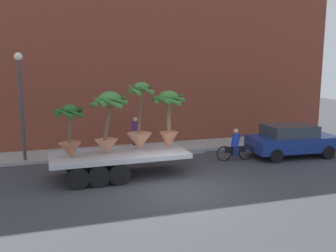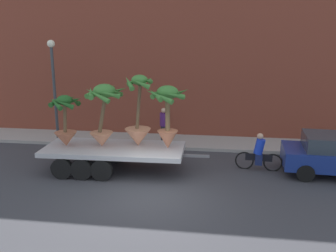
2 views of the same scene
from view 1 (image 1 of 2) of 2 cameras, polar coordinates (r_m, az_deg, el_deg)
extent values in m
plane|color=#38383D|center=(13.45, 1.85, -9.76)|extent=(60.00, 60.00, 0.00)
cube|color=#A39E99|center=(19.06, -4.21, -3.68)|extent=(24.00, 2.20, 0.15)
cube|color=brown|center=(20.21, -5.50, 10.51)|extent=(24.00, 1.20, 9.55)
cube|color=#B7BABF|center=(14.68, -7.62, -4.53)|extent=(5.46, 2.34, 0.18)
cylinder|color=black|center=(15.59, -14.61, -5.78)|extent=(0.80, 0.24, 0.80)
cylinder|color=black|center=(13.61, -13.97, -8.03)|extent=(0.80, 0.24, 0.80)
cylinder|color=black|center=(15.65, -11.83, -5.61)|extent=(0.80, 0.24, 0.80)
cylinder|color=black|center=(13.69, -10.78, -7.81)|extent=(0.80, 0.24, 0.80)
cylinder|color=black|center=(15.75, -9.09, -5.42)|extent=(0.80, 0.24, 0.80)
cylinder|color=black|center=(13.80, -7.63, -7.57)|extent=(0.80, 0.24, 0.80)
cube|color=slate|center=(15.62, 4.04, -4.16)|extent=(1.00, 0.12, 0.10)
cone|color=#B26647|center=(14.31, -15.10, -3.64)|extent=(0.86, 0.86, 0.56)
cylinder|color=brown|center=(14.13, -15.17, -0.03)|extent=(0.21, 0.12, 1.27)
ellipsoid|color=#235B23|center=(14.04, -15.18, 2.52)|extent=(0.61, 0.61, 0.38)
cone|color=#235B23|center=(14.13, -13.48, 2.36)|extent=(0.31, 0.88, 0.47)
cone|color=#235B23|center=(14.40, -14.17, 2.52)|extent=(0.83, 0.70, 0.42)
cone|color=#235B23|center=(14.43, -15.87, 2.51)|extent=(0.88, 0.51, 0.37)
cone|color=#235B23|center=(14.10, -16.72, 2.25)|extent=(0.33, 0.81, 0.40)
cone|color=#235B23|center=(13.74, -16.04, 1.99)|extent=(0.74, 0.61, 0.48)
cone|color=#235B23|center=(13.72, -14.58, 2.03)|extent=(0.77, 0.45, 0.48)
cone|color=tan|center=(14.57, -9.63, -3.20)|extent=(0.91, 0.91, 0.56)
cylinder|color=brown|center=(14.38, -9.37, 1.07)|extent=(0.47, 0.14, 1.62)
ellipsoid|color=#428438|center=(14.29, -9.07, 4.31)|extent=(0.86, 0.86, 0.54)
cone|color=#428438|center=(14.39, -7.09, 4.17)|extent=(0.22, 1.02, 0.47)
cone|color=#428438|center=(14.83, -7.96, 4.30)|extent=(1.09, 0.88, 0.55)
cone|color=#428438|center=(14.76, -10.20, 4.13)|extent=(1.07, 0.63, 0.61)
cone|color=#428438|center=(14.38, -10.98, 4.08)|extent=(0.49, 1.00, 0.45)
cone|color=#428438|center=(14.07, -10.89, 3.99)|extent=(0.53, 1.04, 0.42)
cone|color=#428438|center=(13.79, -9.23, 3.77)|extent=(1.04, 0.43, 0.60)
cone|color=#428438|center=(13.98, -7.82, 4.00)|extent=(0.86, 0.68, 0.43)
cone|color=tan|center=(15.05, -4.50, -2.42)|extent=(1.02, 1.02, 0.69)
cylinder|color=brown|center=(14.84, -4.37, 2.49)|extent=(0.30, 0.12, 1.91)
ellipsoid|color=#428438|center=(14.76, -4.22, 6.17)|extent=(0.62, 0.62, 0.39)
cone|color=#428438|center=(14.83, -2.92, 6.05)|extent=(0.22, 0.71, 0.32)
cone|color=#428438|center=(15.11, -3.90, 5.92)|extent=(0.73, 0.50, 0.48)
cone|color=#428438|center=(14.95, -5.29, 5.91)|extent=(0.64, 0.62, 0.43)
cone|color=#428438|center=(14.48, -5.42, 5.73)|extent=(0.61, 0.83, 0.54)
cone|color=#428438|center=(14.45, -3.52, 5.76)|extent=(0.77, 0.39, 0.48)
cone|color=#C17251|center=(15.16, 0.11, -2.27)|extent=(0.79, 0.79, 0.71)
cylinder|color=brown|center=(14.97, 0.10, 1.80)|extent=(0.20, 0.18, 1.47)
ellipsoid|color=#428438|center=(14.89, 0.09, 4.60)|extent=(0.82, 0.82, 0.51)
cone|color=#428438|center=(15.01, 1.80, 4.38)|extent=(0.26, 0.95, 0.49)
cone|color=#428438|center=(15.39, 1.02, 4.50)|extent=(0.94, 0.92, 0.58)
cone|color=#428438|center=(15.27, -0.88, 4.57)|extent=(0.96, 0.46, 0.39)
cone|color=#428438|center=(14.98, -1.46, 4.43)|extent=(0.58, 0.84, 0.41)
cone|color=#428438|center=(14.51, -1.15, 4.28)|extent=(0.73, 0.96, 0.42)
cone|color=#428438|center=(14.32, -0.16, 4.17)|extent=(1.15, 0.65, 0.52)
cone|color=#428438|center=(14.66, 1.52, 4.33)|extent=(0.82, 0.72, 0.40)
torus|color=black|center=(17.63, 12.16, -4.09)|extent=(0.74, 0.13, 0.74)
torus|color=black|center=(17.21, 8.81, -4.32)|extent=(0.74, 0.13, 0.74)
cube|color=black|center=(17.37, 10.52, -3.63)|extent=(1.04, 0.16, 0.28)
cylinder|color=#1938C6|center=(17.28, 10.57, -2.18)|extent=(0.47, 0.38, 0.65)
sphere|color=tan|center=(17.19, 10.61, -0.81)|extent=(0.24, 0.24, 0.24)
cube|color=navy|center=(17.39, 10.51, -3.89)|extent=(0.30, 0.26, 0.44)
cube|color=navy|center=(18.79, 18.96, -2.53)|extent=(4.36, 2.11, 0.70)
cube|color=#2D3842|center=(18.55, 18.51, -0.67)|extent=(2.43, 1.81, 0.56)
cylinder|color=black|center=(20.33, 20.84, -2.74)|extent=(0.65, 0.24, 0.64)
cylinder|color=black|center=(18.95, 23.87, -3.81)|extent=(0.65, 0.24, 0.64)
cylinder|color=black|center=(18.91, 13.93, -3.29)|extent=(0.65, 0.24, 0.64)
cylinder|color=black|center=(17.42, 16.63, -4.52)|extent=(0.65, 0.24, 0.64)
cylinder|color=black|center=(18.39, -5.12, -2.59)|extent=(0.28, 0.28, 0.85)
cylinder|color=#51236B|center=(18.25, -5.15, -0.33)|extent=(0.36, 0.36, 0.62)
sphere|color=tan|center=(18.18, -5.17, 1.00)|extent=(0.24, 0.24, 0.24)
cylinder|color=#383D42|center=(17.45, -21.97, 2.16)|extent=(0.14, 0.14, 4.50)
sphere|color=#EAEACC|center=(17.33, -22.48, 10.05)|extent=(0.36, 0.36, 0.36)
camera|label=2|loc=(6.43, 66.54, 11.23)|focal=39.21mm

